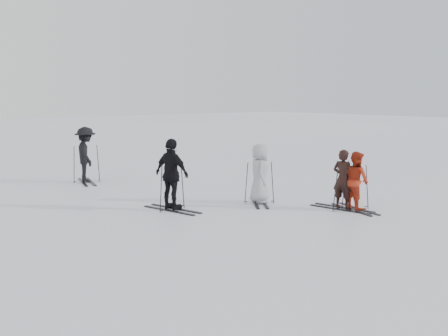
# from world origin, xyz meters

# --- Properties ---
(ground) EXTENTS (120.00, 120.00, 0.00)m
(ground) POSITION_xyz_m (0.00, 0.00, 0.00)
(ground) COLOR silver
(ground) RESTS_ON ground
(skier_near_dark) EXTENTS (0.48, 0.64, 1.58)m
(skier_near_dark) POSITION_xyz_m (1.97, -1.60, 0.79)
(skier_near_dark) COLOR black
(skier_near_dark) RESTS_ON ground
(skier_red) EXTENTS (0.75, 0.87, 1.53)m
(skier_red) POSITION_xyz_m (2.19, -1.86, 0.77)
(skier_red) COLOR #A42812
(skier_red) RESTS_ON ground
(skier_grey) EXTENTS (0.90, 0.97, 1.66)m
(skier_grey) POSITION_xyz_m (0.77, 0.36, 0.83)
(skier_grey) COLOR #A3A7AD
(skier_grey) RESTS_ON ground
(skier_uphill_left) EXTENTS (0.70, 1.18, 1.88)m
(skier_uphill_left) POSITION_xyz_m (-1.63, 1.16, 0.94)
(skier_uphill_left) COLOR black
(skier_uphill_left) RESTS_ON ground
(skier_uphill_far) EXTENTS (1.01, 1.38, 1.92)m
(skier_uphill_far) POSITION_xyz_m (-1.61, 6.67, 0.96)
(skier_uphill_far) COLOR black
(skier_uphill_far) RESTS_ON ground
(skis_near_dark) EXTENTS (1.94, 1.27, 1.31)m
(skis_near_dark) POSITION_xyz_m (1.97, -1.60, 0.65)
(skis_near_dark) COLOR black
(skis_near_dark) RESTS_ON ground
(skis_red) EXTENTS (1.85, 1.30, 1.23)m
(skis_red) POSITION_xyz_m (2.19, -1.86, 0.61)
(skis_red) COLOR black
(skis_red) RESTS_ON ground
(skis_grey) EXTENTS (1.85, 1.68, 1.21)m
(skis_grey) POSITION_xyz_m (0.77, 0.36, 0.60)
(skis_grey) COLOR black
(skis_grey) RESTS_ON ground
(skis_uphill_left) EXTENTS (2.01, 1.37, 1.34)m
(skis_uphill_left) POSITION_xyz_m (-1.63, 1.16, 0.67)
(skis_uphill_left) COLOR black
(skis_uphill_left) RESTS_ON ground
(skis_uphill_far) EXTENTS (2.04, 1.43, 1.35)m
(skis_uphill_far) POSITION_xyz_m (-1.61, 6.67, 0.67)
(skis_uphill_far) COLOR black
(skis_uphill_far) RESTS_ON ground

